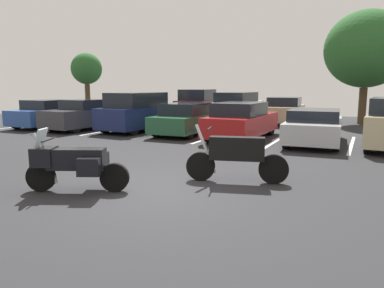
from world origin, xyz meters
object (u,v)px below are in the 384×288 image
at_px(car_far_tan, 285,111).
at_px(car_far_white, 238,107).
at_px(car_far_maroon, 199,105).
at_px(motorcycle_touring, 73,162).
at_px(motorcycle_second, 236,155).
at_px(car_navy, 138,112).
at_px(car_blue, 50,114).
at_px(car_silver, 314,126).
at_px(car_red, 242,121).
at_px(car_charcoal, 87,115).
at_px(car_green, 187,119).

bearing_deg(car_far_tan, car_far_white, -174.79).
distance_m(car_far_maroon, car_far_tan, 5.55).
xyz_separation_m(motorcycle_touring, motorcycle_second, (2.83, 2.20, 0.01)).
distance_m(motorcycle_second, car_far_white, 14.12).
relative_size(car_navy, car_far_maroon, 1.01).
bearing_deg(motorcycle_second, car_blue, 152.50).
bearing_deg(motorcycle_touring, car_far_tan, 85.87).
distance_m(car_silver, car_far_maroon, 10.72).
bearing_deg(car_red, motorcycle_second, -73.14).
relative_size(car_red, car_silver, 1.02).
height_order(motorcycle_second, car_navy, car_navy).
xyz_separation_m(car_red, car_far_maroon, (-5.19, 7.01, 0.20)).
distance_m(car_navy, car_far_maroon, 6.59).
relative_size(car_charcoal, car_red, 1.02).
relative_size(car_blue, car_red, 0.94).
xyz_separation_m(car_blue, car_far_maroon, (5.58, 7.09, 0.24)).
xyz_separation_m(car_green, car_far_white, (0.32, 6.24, 0.21)).
bearing_deg(car_charcoal, motorcycle_touring, -50.17).
bearing_deg(car_green, motorcycle_second, -56.20).
xyz_separation_m(car_green, car_far_tan, (3.10, 6.49, 0.07)).
bearing_deg(car_far_white, car_charcoal, -131.81).
bearing_deg(car_silver, car_far_maroon, 138.99).
height_order(motorcycle_touring, car_navy, car_navy).
height_order(car_charcoal, car_silver, car_charcoal).
distance_m(motorcycle_touring, car_blue, 13.35).
height_order(car_charcoal, car_far_white, car_far_white).
bearing_deg(car_green, motorcycle_touring, -78.19).
distance_m(car_green, car_silver, 5.66).
distance_m(motorcycle_second, car_far_tan, 13.75).
bearing_deg(car_blue, car_charcoal, 3.24).
distance_m(car_blue, car_silver, 13.66).
height_order(car_far_maroon, car_far_white, car_far_maroon).
height_order(car_silver, car_far_maroon, car_far_maroon).
bearing_deg(motorcycle_second, motorcycle_touring, -142.10).
height_order(car_blue, car_red, car_red).
bearing_deg(car_blue, car_green, 3.43).
bearing_deg(car_far_tan, car_blue, -147.92).
xyz_separation_m(car_navy, car_silver, (8.34, -0.44, -0.26)).
distance_m(car_navy, car_far_tan, 8.69).
xyz_separation_m(car_red, car_far_white, (-2.42, 6.64, 0.15)).
relative_size(car_blue, car_far_maroon, 1.04).
height_order(motorcycle_touring, car_charcoal, car_charcoal).
bearing_deg(motorcycle_second, car_silver, 82.79).
bearing_deg(car_far_maroon, car_silver, -41.01).
height_order(car_silver, car_far_white, car_far_white).
bearing_deg(car_green, car_far_white, 87.04).
xyz_separation_m(car_navy, car_far_tan, (5.80, 6.47, -0.17)).
relative_size(motorcycle_second, car_far_maroon, 0.52).
relative_size(car_far_white, car_far_tan, 0.97).
relative_size(motorcycle_touring, car_far_white, 0.46).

